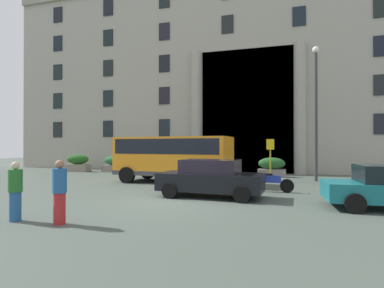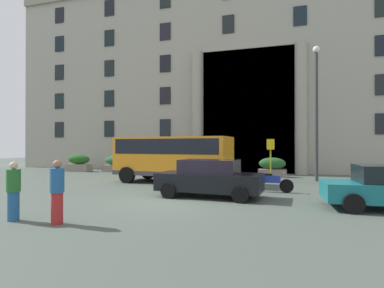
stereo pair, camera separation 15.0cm
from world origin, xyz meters
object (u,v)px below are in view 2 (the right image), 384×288
object	(u,v)px
pedestrian_woman_dark_dress	(13,191)
hedge_planter_far_east	(172,164)
orange_minibus	(173,155)
pedestrian_man_crossing	(57,192)
hedge_planter_east	(116,164)
motorcycle_far_end	(269,182)
hedge_planter_west	(79,163)
hedge_planter_entrance_left	(272,168)
parked_estate_mid	(210,178)
bus_stop_sign	(271,155)
lamppost_plaza_centre	(316,103)

from	to	relation	value
pedestrian_woman_dark_dress	hedge_planter_far_east	bearing A→B (deg)	34.50
orange_minibus	hedge_planter_far_east	distance (m)	5.10
pedestrian_woman_dark_dress	pedestrian_man_crossing	world-z (taller)	pedestrian_man_crossing
hedge_planter_east	motorcycle_far_end	bearing A→B (deg)	-31.30
hedge_planter_west	pedestrian_woman_dark_dress	distance (m)	16.66
hedge_planter_entrance_left	parked_estate_mid	world-z (taller)	parked_estate_mid
orange_minibus	hedge_planter_east	xyz separation A→B (m)	(-6.86, 5.36, -0.93)
parked_estate_mid	motorcycle_far_end	world-z (taller)	parked_estate_mid
hedge_planter_west	motorcycle_far_end	world-z (taller)	hedge_planter_west
orange_minibus	parked_estate_mid	world-z (taller)	orange_minibus
bus_stop_sign	hedge_planter_east	bearing A→B (deg)	164.49
hedge_planter_far_east	hedge_planter_east	size ratio (longest dim) A/B	0.81
orange_minibus	hedge_planter_west	size ratio (longest dim) A/B	3.23
parked_estate_mid	lamppost_plaza_centre	xyz separation A→B (m)	(4.72, 7.11, 3.82)
hedge_planter_west	parked_estate_mid	distance (m)	15.72
bus_stop_sign	parked_estate_mid	xyz separation A→B (m)	(-2.16, -6.14, -0.76)
orange_minibus	lamppost_plaza_centre	bearing A→B (deg)	25.52
pedestrian_woman_dark_dress	orange_minibus	bearing A→B (deg)	24.86
bus_stop_sign	parked_estate_mid	world-z (taller)	bus_stop_sign
hedge_planter_far_east	pedestrian_woman_dark_dress	distance (m)	14.17
hedge_planter_west	pedestrian_woman_dark_dress	size ratio (longest dim) A/B	1.26
hedge_planter_entrance_left	lamppost_plaza_centre	bearing A→B (deg)	-35.68
hedge_planter_far_east	hedge_planter_entrance_left	xyz separation A→B (m)	(7.05, 0.11, -0.13)
hedge_planter_east	parked_estate_mid	distance (m)	13.75
hedge_planter_east	hedge_planter_west	distance (m)	3.07
bus_stop_sign	pedestrian_woman_dark_dress	size ratio (longest dim) A/B	1.51
orange_minibus	hedge_planter_entrance_left	distance (m)	7.18
parked_estate_mid	orange_minibus	bearing A→B (deg)	130.09
hedge_planter_west	hedge_planter_entrance_left	size ratio (longest dim) A/B	1.13
bus_stop_sign	hedge_planter_entrance_left	size ratio (longest dim) A/B	1.35
hedge_planter_entrance_left	pedestrian_woman_dark_dress	world-z (taller)	pedestrian_woman_dark_dress
hedge_planter_west	pedestrian_woman_dark_dress	world-z (taller)	pedestrian_woman_dark_dress
hedge_planter_west	hedge_planter_east	bearing A→B (deg)	11.18
hedge_planter_far_east	pedestrian_man_crossing	xyz separation A→B (m)	(2.01, -14.10, 0.10)
bus_stop_sign	hedge_planter_far_east	xyz separation A→B (m)	(-7.05, 2.70, -0.77)
bus_stop_sign	hedge_planter_west	world-z (taller)	bus_stop_sign
bus_stop_sign	lamppost_plaza_centre	size ratio (longest dim) A/B	0.31
hedge_planter_entrance_left	hedge_planter_west	bearing A→B (deg)	-179.82
hedge_planter_entrance_left	pedestrian_man_crossing	distance (m)	15.08
orange_minibus	hedge_planter_west	bearing A→B (deg)	158.88
hedge_planter_east	pedestrian_man_crossing	bearing A→B (deg)	-64.41
parked_estate_mid	pedestrian_man_crossing	distance (m)	6.00
hedge_planter_west	lamppost_plaza_centre	bearing A→B (deg)	-5.79
hedge_planter_far_east	lamppost_plaza_centre	bearing A→B (deg)	-10.19
hedge_planter_east	parked_estate_mid	bearing A→B (deg)	-43.67
bus_stop_sign	hedge_planter_entrance_left	world-z (taller)	bus_stop_sign
parked_estate_mid	motorcycle_far_end	size ratio (longest dim) A/B	2.12
pedestrian_woman_dark_dress	pedestrian_man_crossing	bearing A→B (deg)	-55.80
hedge_planter_entrance_left	pedestrian_woman_dark_dress	xyz separation A→B (m)	(-6.44, -14.27, 0.20)
bus_stop_sign	pedestrian_man_crossing	xyz separation A→B (m)	(-5.03, -11.40, -0.67)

